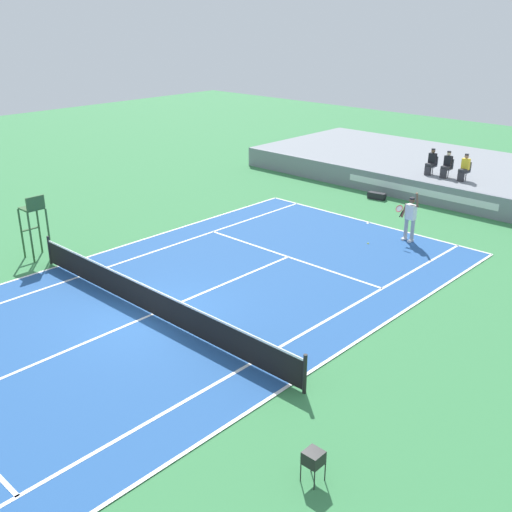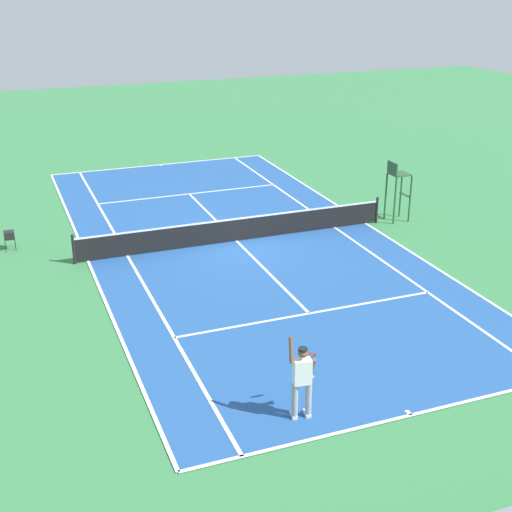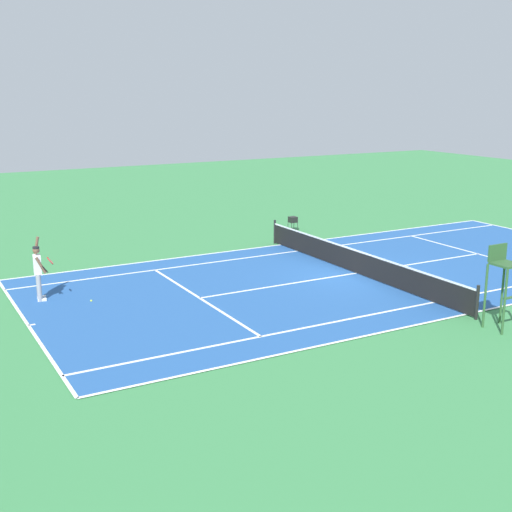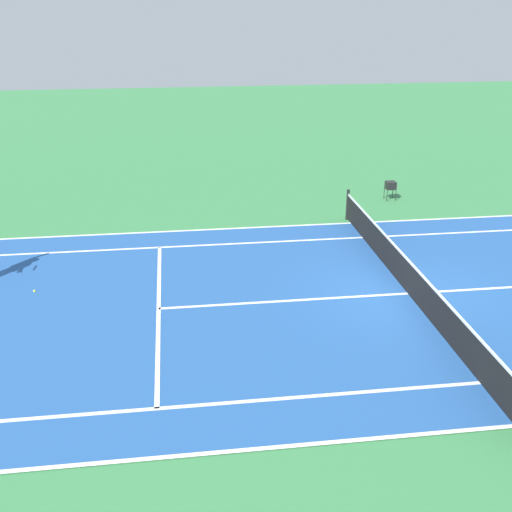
{
  "view_description": "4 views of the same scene",
  "coord_description": "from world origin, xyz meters",
  "px_view_note": "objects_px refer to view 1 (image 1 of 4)",
  "views": [
    {
      "loc": [
        13.59,
        -9.88,
        8.61
      ],
      "look_at": [
        0.71,
        3.87,
        1.0
      ],
      "focal_mm": 42.72,
      "sensor_mm": 36.0,
      "label": 1
    },
    {
      "loc": [
        8.17,
        23.27,
        9.47
      ],
      "look_at": [
        0.71,
        3.87,
        1.0
      ],
      "focal_mm": 49.58,
      "sensor_mm": 36.0,
      "label": 2
    },
    {
      "loc": [
        -19.52,
        15.12,
        6.69
      ],
      "look_at": [
        0.71,
        3.87,
        1.0
      ],
      "focal_mm": 47.33,
      "sensor_mm": 36.0,
      "label": 3
    },
    {
      "loc": [
        -14.14,
        5.86,
        7.25
      ],
      "look_at": [
        0.71,
        3.87,
        1.0
      ],
      "focal_mm": 44.42,
      "sensor_mm": 36.0,
      "label": 4
    }
  ],
  "objects_px": {
    "spectator_seated_1": "(447,165)",
    "spectator_seated_2": "(464,168)",
    "tennis_ball": "(368,243)",
    "spectator_seated_0": "(431,162)",
    "ball_hopper": "(313,457)",
    "equipment_bag": "(377,196)",
    "tennis_player": "(410,217)",
    "umpire_chair": "(34,218)"
  },
  "relations": [
    {
      "from": "spectator_seated_1",
      "to": "spectator_seated_2",
      "type": "height_order",
      "value": "same"
    },
    {
      "from": "spectator_seated_2",
      "to": "tennis_ball",
      "type": "distance_m",
      "value": 8.14
    },
    {
      "from": "spectator_seated_0",
      "to": "ball_hopper",
      "type": "height_order",
      "value": "spectator_seated_0"
    },
    {
      "from": "spectator_seated_2",
      "to": "ball_hopper",
      "type": "height_order",
      "value": "spectator_seated_2"
    },
    {
      "from": "spectator_seated_1",
      "to": "spectator_seated_2",
      "type": "bearing_deg",
      "value": 0.0
    },
    {
      "from": "spectator_seated_0",
      "to": "tennis_ball",
      "type": "bearing_deg",
      "value": -77.97
    },
    {
      "from": "spectator_seated_2",
      "to": "equipment_bag",
      "type": "relative_size",
      "value": 1.35
    },
    {
      "from": "tennis_ball",
      "to": "ball_hopper",
      "type": "height_order",
      "value": "ball_hopper"
    },
    {
      "from": "spectator_seated_0",
      "to": "tennis_player",
      "type": "bearing_deg",
      "value": -67.95
    },
    {
      "from": "tennis_player",
      "to": "tennis_ball",
      "type": "height_order",
      "value": "tennis_player"
    },
    {
      "from": "umpire_chair",
      "to": "equipment_bag",
      "type": "distance_m",
      "value": 16.09
    },
    {
      "from": "tennis_ball",
      "to": "ball_hopper",
      "type": "bearing_deg",
      "value": -61.16
    },
    {
      "from": "spectator_seated_0",
      "to": "tennis_player",
      "type": "relative_size",
      "value": 0.61
    },
    {
      "from": "tennis_ball",
      "to": "umpire_chair",
      "type": "distance_m",
      "value": 12.75
    },
    {
      "from": "equipment_bag",
      "to": "ball_hopper",
      "type": "xyz_separation_m",
      "value": [
        9.71,
        -17.43,
        0.41
      ]
    },
    {
      "from": "spectator_seated_2",
      "to": "ball_hopper",
      "type": "xyz_separation_m",
      "value": [
        6.49,
        -19.81,
        -1.11
      ]
    },
    {
      "from": "tennis_player",
      "to": "ball_hopper",
      "type": "distance_m",
      "value": 14.37
    },
    {
      "from": "spectator_seated_0",
      "to": "umpire_chair",
      "type": "xyz_separation_m",
      "value": [
        -6.52,
        -17.6,
        -0.12
      ]
    },
    {
      "from": "spectator_seated_2",
      "to": "tennis_ball",
      "type": "bearing_deg",
      "value": -90.2
    },
    {
      "from": "spectator_seated_1",
      "to": "equipment_bag",
      "type": "height_order",
      "value": "spectator_seated_1"
    },
    {
      "from": "spectator_seated_0",
      "to": "tennis_ball",
      "type": "xyz_separation_m",
      "value": [
        1.7,
        -7.97,
        -1.64
      ]
    },
    {
      "from": "spectator_seated_0",
      "to": "equipment_bag",
      "type": "xyz_separation_m",
      "value": [
        -1.49,
        -2.38,
        -1.52
      ]
    },
    {
      "from": "tennis_player",
      "to": "equipment_bag",
      "type": "relative_size",
      "value": 2.22
    },
    {
      "from": "tennis_player",
      "to": "spectator_seated_1",
      "type": "bearing_deg",
      "value": 105.57
    },
    {
      "from": "spectator_seated_1",
      "to": "spectator_seated_2",
      "type": "distance_m",
      "value": 0.9
    },
    {
      "from": "spectator_seated_1",
      "to": "tennis_ball",
      "type": "relative_size",
      "value": 18.6
    },
    {
      "from": "equipment_bag",
      "to": "umpire_chair",
      "type": "bearing_deg",
      "value": -108.29
    },
    {
      "from": "spectator_seated_1",
      "to": "umpire_chair",
      "type": "xyz_separation_m",
      "value": [
        -7.35,
        -17.6,
        -0.12
      ]
    },
    {
      "from": "umpire_chair",
      "to": "spectator_seated_0",
      "type": "bearing_deg",
      "value": 69.66
    },
    {
      "from": "spectator_seated_1",
      "to": "ball_hopper",
      "type": "distance_m",
      "value": 21.17
    },
    {
      "from": "tennis_player",
      "to": "ball_hopper",
      "type": "xyz_separation_m",
      "value": [
        5.56,
        -13.25,
        -0.42
      ]
    },
    {
      "from": "spectator_seated_2",
      "to": "equipment_bag",
      "type": "xyz_separation_m",
      "value": [
        -3.22,
        -2.38,
        -1.52
      ]
    },
    {
      "from": "spectator_seated_1",
      "to": "spectator_seated_2",
      "type": "relative_size",
      "value": 1.0
    },
    {
      "from": "spectator_seated_0",
      "to": "spectator_seated_1",
      "type": "distance_m",
      "value": 0.83
    },
    {
      "from": "umpire_chair",
      "to": "spectator_seated_1",
      "type": "bearing_deg",
      "value": 67.33
    },
    {
      "from": "tennis_ball",
      "to": "ball_hopper",
      "type": "distance_m",
      "value": 13.52
    },
    {
      "from": "spectator_seated_1",
      "to": "umpire_chair",
      "type": "bearing_deg",
      "value": -112.67
    },
    {
      "from": "spectator_seated_1",
      "to": "tennis_player",
      "type": "relative_size",
      "value": 0.61
    },
    {
      "from": "equipment_bag",
      "to": "ball_hopper",
      "type": "bearing_deg",
      "value": -60.87
    },
    {
      "from": "spectator_seated_1",
      "to": "spectator_seated_2",
      "type": "xyz_separation_m",
      "value": [
        0.9,
        0.0,
        0.0
      ]
    },
    {
      "from": "tennis_player",
      "to": "ball_hopper",
      "type": "relative_size",
      "value": 2.98
    },
    {
      "from": "ball_hopper",
      "to": "tennis_ball",
      "type": "bearing_deg",
      "value": 118.84
    }
  ]
}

